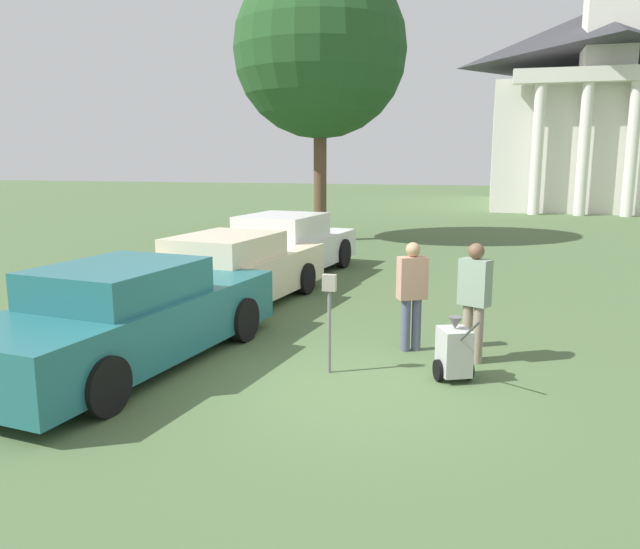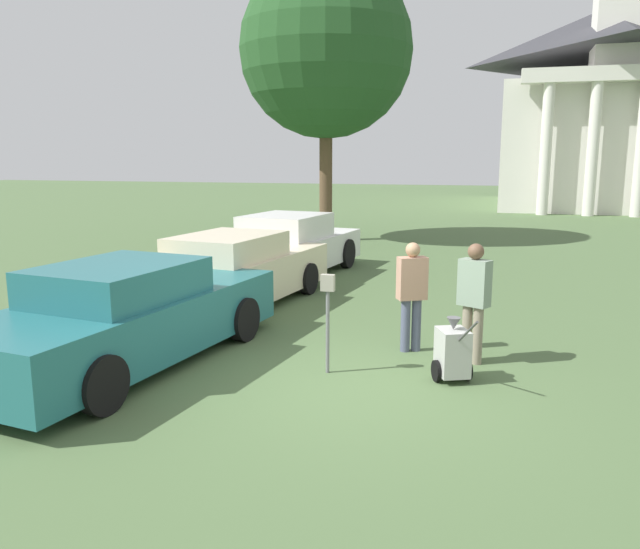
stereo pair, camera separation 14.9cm
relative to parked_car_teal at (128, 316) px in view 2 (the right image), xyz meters
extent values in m
plane|color=#4C663D|center=(3.11, -0.01, -0.68)|extent=(120.00, 120.00, 0.00)
cube|color=#23666B|center=(0.00, 0.04, -0.10)|extent=(2.49, 5.23, 0.78)
cube|color=#23666B|center=(-0.02, -0.16, 0.52)|extent=(1.89, 2.31, 0.48)
cylinder|color=black|center=(-0.70, 1.70, -0.34)|extent=(0.27, 0.71, 0.69)
cylinder|color=black|center=(1.11, 1.47, -0.34)|extent=(0.27, 0.71, 0.69)
cylinder|color=black|center=(0.71, -1.63, -0.34)|extent=(0.27, 0.71, 0.69)
cube|color=beige|center=(0.00, 3.58, -0.11)|extent=(2.42, 5.29, 0.78)
cube|color=beige|center=(-0.02, 3.38, 0.51)|extent=(1.83, 2.33, 0.46)
cylinder|color=black|center=(-0.66, 5.26, -0.35)|extent=(0.26, 0.68, 0.66)
cylinder|color=black|center=(1.07, 5.04, -0.35)|extent=(0.26, 0.68, 0.66)
cylinder|color=black|center=(-1.06, 2.12, -0.35)|extent=(0.26, 0.68, 0.66)
cylinder|color=black|center=(0.67, 1.90, -0.35)|extent=(0.26, 0.68, 0.66)
cube|color=silver|center=(0.00, 6.96, -0.11)|extent=(2.49, 5.16, 0.72)
cube|color=silver|center=(-0.02, 6.76, 0.54)|extent=(1.90, 2.28, 0.58)
cylinder|color=black|center=(-0.71, 8.60, -0.30)|extent=(0.28, 0.77, 0.76)
cylinder|color=black|center=(1.11, 8.37, -0.30)|extent=(0.28, 0.77, 0.76)
cylinder|color=black|center=(-1.10, 5.55, -0.30)|extent=(0.28, 0.77, 0.76)
cylinder|color=black|center=(0.72, 5.32, -0.30)|extent=(0.28, 0.77, 0.76)
cylinder|color=slate|center=(2.76, 0.40, -0.12)|extent=(0.05, 0.05, 1.12)
cube|color=gray|center=(2.76, 0.40, 0.55)|extent=(0.18, 0.09, 0.22)
cylinder|color=#515670|center=(3.77, 1.71, -0.29)|extent=(0.14, 0.14, 0.79)
cylinder|color=#515670|center=(3.62, 1.63, -0.29)|extent=(0.14, 0.14, 0.79)
cube|color=tan|center=(3.69, 1.67, 0.43)|extent=(0.47, 0.39, 0.63)
sphere|color=tan|center=(3.69, 1.67, 0.85)|extent=(0.21, 0.21, 0.21)
cylinder|color=gray|center=(4.67, 1.33, -0.27)|extent=(0.14, 0.14, 0.82)
cylinder|color=gray|center=(4.52, 1.41, -0.27)|extent=(0.14, 0.14, 0.82)
cube|color=gray|center=(4.59, 1.37, 0.46)|extent=(0.47, 0.39, 0.65)
sphere|color=brown|center=(4.59, 1.37, 0.90)|extent=(0.22, 0.22, 0.22)
cube|color=#B2B2AD|center=(4.38, 0.55, -0.30)|extent=(0.51, 0.55, 0.60)
cone|color=#59595B|center=(4.38, 0.55, 0.08)|extent=(0.18, 0.18, 0.16)
cylinder|color=#4C4C4C|center=(4.58, 0.12, 0.10)|extent=(0.27, 0.55, 0.43)
cylinder|color=black|center=(4.19, 0.46, -0.54)|extent=(0.16, 0.28, 0.28)
cylinder|color=black|center=(4.58, 0.63, -0.54)|extent=(0.16, 0.28, 0.28)
cube|color=silver|center=(10.20, 33.87, 2.70)|extent=(10.82, 14.34, 6.76)
pyramid|color=#333338|center=(10.20, 33.87, 9.12)|extent=(11.03, 14.63, 3.04)
cylinder|color=silver|center=(6.96, 26.10, 2.53)|extent=(0.56, 0.56, 6.42)
cylinder|color=silver|center=(9.12, 26.10, 2.53)|extent=(0.56, 0.56, 6.42)
cube|color=silver|center=(10.20, 26.10, 6.09)|extent=(9.19, 0.70, 0.70)
cylinder|color=brown|center=(-0.90, 13.50, 1.27)|extent=(0.44, 0.44, 3.90)
sphere|color=#234C23|center=(-0.90, 13.50, 5.66)|extent=(5.75, 5.75, 5.75)
camera|label=1|loc=(4.72, -7.36, 2.16)|focal=35.00mm
camera|label=2|loc=(4.86, -7.32, 2.16)|focal=35.00mm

